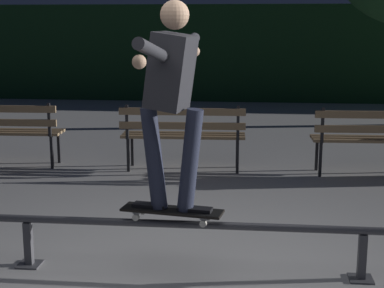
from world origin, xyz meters
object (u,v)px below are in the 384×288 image
object	(u,v)px
grind_rail	(190,232)
park_bench_left_center	(183,130)
park_bench_leftmost	(0,127)
skateboard	(172,211)
park_bench_right_center	(378,134)
skateboarder	(172,89)

from	to	relation	value
grind_rail	park_bench_left_center	xyz separation A→B (m)	(-0.43, 3.11, 0.20)
park_bench_leftmost	park_bench_left_center	world-z (taller)	same
skateboard	park_bench_right_center	xyz separation A→B (m)	(2.16, 3.11, 0.04)
park_bench_leftmost	park_bench_right_center	world-z (taller)	same
skateboard	park_bench_left_center	size ratio (longest dim) A/B	0.50
skateboard	park_bench_leftmost	distance (m)	4.14
skateboard	skateboarder	world-z (taller)	skateboarder
skateboard	park_bench_leftmost	bearing A→B (deg)	131.24
skateboard	park_bench_right_center	size ratio (longest dim) A/B	0.50
skateboarder	park_bench_right_center	xyz separation A→B (m)	(2.15, 3.11, -0.89)
skateboarder	skateboard	bearing A→B (deg)	170.69
park_bench_leftmost	park_bench_left_center	xyz separation A→B (m)	(2.44, 0.00, 0.00)
park_bench_right_center	skateboarder	bearing A→B (deg)	-124.67
skateboarder	park_bench_right_center	world-z (taller)	skateboarder
grind_rail	skateboard	world-z (taller)	skateboard
park_bench_leftmost	park_bench_right_center	bearing A→B (deg)	0.00
skateboard	skateboarder	xyz separation A→B (m)	(0.00, -0.00, 0.94)
skateboarder	park_bench_left_center	size ratio (longest dim) A/B	0.97
park_bench_left_center	skateboarder	bearing A→B (deg)	-84.69
park_bench_leftmost	grind_rail	bearing A→B (deg)	-47.33
skateboard	park_bench_left_center	bearing A→B (deg)	95.26
grind_rail	skateboard	size ratio (longest dim) A/B	3.94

